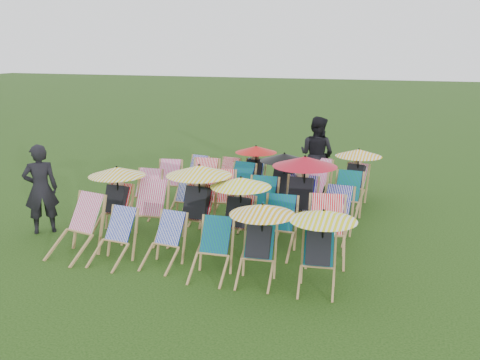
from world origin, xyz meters
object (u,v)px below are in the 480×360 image
(deckchair_5, at_px, (319,249))
(person_left, at_px, (41,189))
(deckchair_29, at_px, (354,175))
(person_rear, at_px, (317,155))
(deckchair_0, at_px, (75,227))

(deckchair_5, relative_size, person_left, 0.68)
(deckchair_29, height_order, person_rear, person_rear)
(deckchair_5, distance_m, person_left, 5.47)
(deckchair_5, height_order, person_rear, person_rear)
(deckchair_29, bearing_deg, person_left, -131.50)
(deckchair_5, height_order, person_left, person_left)
(person_rear, bearing_deg, person_left, 65.53)
(deckchair_29, distance_m, person_left, 6.61)
(deckchair_5, bearing_deg, deckchair_29, 83.75)
(deckchair_0, bearing_deg, deckchair_29, 59.72)
(deckchair_29, bearing_deg, deckchair_0, -118.33)
(deckchair_29, bearing_deg, person_rear, 158.86)
(deckchair_5, distance_m, person_rear, 5.41)
(deckchair_5, height_order, deckchair_29, deckchair_29)
(deckchair_29, xyz_separation_m, person_left, (-5.31, -3.94, 0.21))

